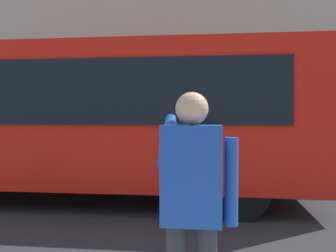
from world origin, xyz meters
TOP-DOWN VIEW (x-y plane):
  - ground_plane at (0.00, 0.00)m, footprint 60.00×60.00m
  - building_facade_far at (-0.02, -6.80)m, footprint 28.00×1.55m
  - red_bus at (2.18, 0.00)m, footprint 9.05×2.54m
  - pedestrian_photographer at (-0.28, 4.77)m, footprint 0.53×0.52m

SIDE VIEW (x-z plane):
  - ground_plane at x=0.00m, z-range 0.00..0.00m
  - pedestrian_photographer at x=-0.28m, z-range 0.29..1.99m
  - red_bus at x=2.18m, z-range 0.14..3.22m
  - building_facade_far at x=-0.02m, z-range -0.01..11.99m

